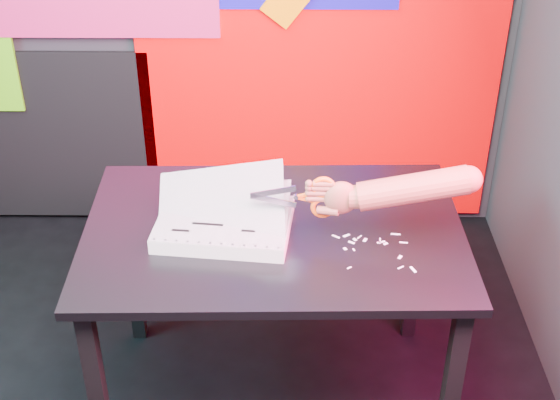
{
  "coord_description": "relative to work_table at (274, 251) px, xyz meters",
  "views": [
    {
      "loc": [
        0.51,
        -1.73,
        2.15
      ],
      "look_at": [
        0.49,
        0.28,
        0.87
      ],
      "focal_mm": 50.0,
      "sensor_mm": 36.0,
      "label": 1
    }
  ],
  "objects": [
    {
      "name": "room",
      "position": [
        -0.47,
        -0.3,
        0.69
      ],
      "size": [
        3.01,
        3.01,
        2.71
      ],
      "color": "black",
      "rests_on": "ground"
    },
    {
      "name": "backdrop",
      "position": [
        -0.41,
        1.16,
        0.3
      ],
      "size": [
        2.88,
        0.05,
        2.08
      ],
      "color": "#F30003",
      "rests_on": "ground"
    },
    {
      "name": "work_table",
      "position": [
        0.0,
        0.0,
        0.0
      ],
      "size": [
        1.22,
        0.83,
        0.75
      ],
      "rotation": [
        0.0,
        0.0,
        0.02
      ],
      "color": "black",
      "rests_on": "ground"
    },
    {
      "name": "printout_stack",
      "position": [
        -0.16,
        -0.01,
        0.12
      ],
      "size": [
        0.44,
        0.35,
        0.22
      ],
      "rotation": [
        0.0,
        0.0,
        -0.11
      ],
      "color": "white",
      "rests_on": "work_table"
    },
    {
      "name": "scissors",
      "position": [
        0.13,
        -0.05,
        0.24
      ],
      "size": [
        0.26,
        0.02,
        0.15
      ],
      "rotation": [
        0.0,
        0.0,
        -0.03
      ],
      "color": "#A3A8B7",
      "rests_on": "printout_stack"
    },
    {
      "name": "hand_forearm",
      "position": [
        0.38,
        -0.06,
        0.27
      ],
      "size": [
        0.51,
        0.1,
        0.17
      ],
      "rotation": [
        0.0,
        0.0,
        -0.03
      ],
      "color": "brown",
      "rests_on": "work_table"
    },
    {
      "name": "paper_clippings",
      "position": [
        0.31,
        -0.09,
        0.09
      ],
      "size": [
        0.24,
        0.2,
        0.0
      ],
      "color": "white",
      "rests_on": "work_table"
    }
  ]
}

